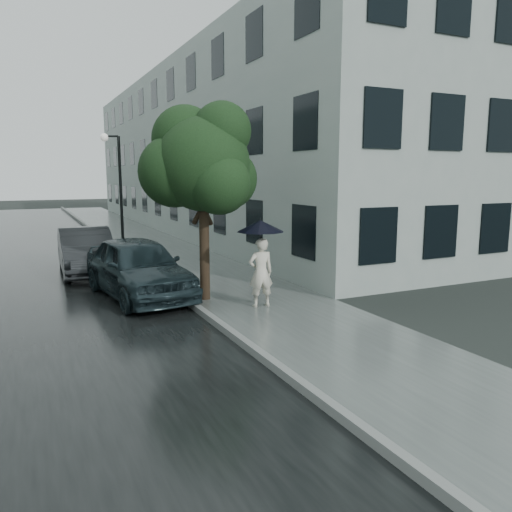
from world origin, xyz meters
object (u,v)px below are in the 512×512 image
pedestrian (261,272)px  car_far (86,251)px  lamp_post (117,185)px  car_near (138,267)px  street_tree (202,163)px

pedestrian → car_far: bearing=-55.8°
lamp_post → car_near: lamp_post is taller
street_tree → car_near: size_ratio=1.07×
car_far → street_tree: bearing=-62.6°
car_near → pedestrian: bearing=-49.7°
car_near → car_far: bearing=95.2°
street_tree → lamp_post: (-0.59, 8.77, -0.71)m
pedestrian → lamp_post: 10.44m
pedestrian → car_near: size_ratio=0.36×
pedestrian → car_far: (-3.33, 6.18, -0.11)m
pedestrian → street_tree: street_tree is taller
car_near → car_far: car_near is taller
street_tree → lamp_post: 8.82m
pedestrian → lamp_post: lamp_post is taller
lamp_post → car_near: bearing=-79.0°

